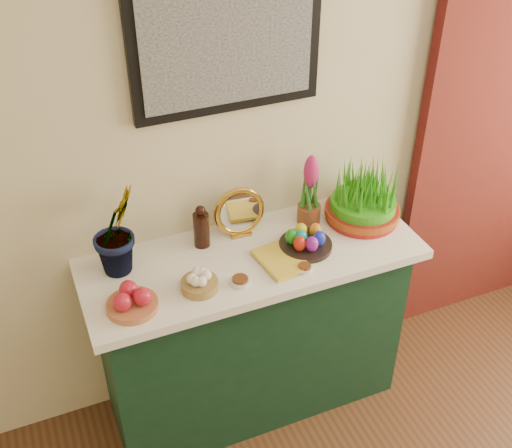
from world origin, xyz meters
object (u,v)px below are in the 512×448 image
(sideboard, at_px, (252,334))
(book, at_px, (263,266))
(wheatgrass_sabzeh, at_px, (364,196))
(hyacinth_green, at_px, (115,217))
(mirror, at_px, (239,212))

(sideboard, height_order, book, book)
(wheatgrass_sabzeh, bearing_deg, hyacinth_green, 176.20)
(mirror, bearing_deg, hyacinth_green, -176.19)
(sideboard, bearing_deg, book, -87.24)
(book, distance_m, wheatgrass_sabzeh, 0.57)
(mirror, relative_size, wheatgrass_sabzeh, 0.68)
(hyacinth_green, distance_m, mirror, 0.53)
(wheatgrass_sabzeh, bearing_deg, sideboard, -175.48)
(sideboard, relative_size, wheatgrass_sabzeh, 3.97)
(sideboard, height_order, mirror, mirror)
(sideboard, relative_size, hyacinth_green, 2.67)
(mirror, height_order, book, mirror)
(sideboard, distance_m, book, 0.49)
(book, bearing_deg, wheatgrass_sabzeh, 8.44)
(book, bearing_deg, hyacinth_green, 148.96)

